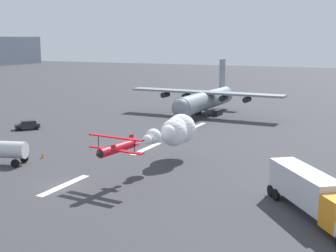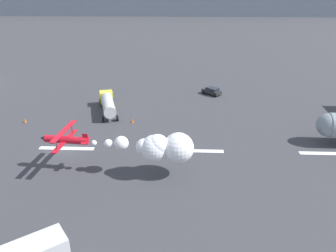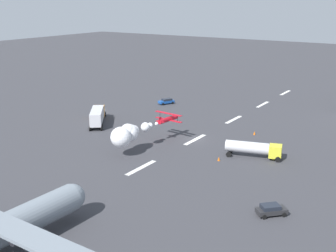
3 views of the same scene
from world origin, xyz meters
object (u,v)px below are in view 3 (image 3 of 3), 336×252
at_px(fuel_tanker_truck, 254,148).
at_px(traffic_cone_near, 254,133).
at_px(semi_truck_orange, 97,115).
at_px(traffic_cone_far, 219,159).
at_px(airport_staff_sedan, 271,210).
at_px(followme_car_yellow, 166,101).
at_px(cargo_transport_plane, 3,229).
at_px(stunt_biplane_red, 129,133).

bearing_deg(fuel_tanker_truck, traffic_cone_near, -157.98).
xyz_separation_m(semi_truck_orange, fuel_tanker_truck, (1.14, 39.12, -0.36)).
distance_m(fuel_tanker_truck, traffic_cone_far, 6.97).
bearing_deg(traffic_cone_near, airport_staff_sedan, 25.97).
distance_m(semi_truck_orange, traffic_cone_near, 35.91).
xyz_separation_m(followme_car_yellow, traffic_cone_far, (31.58, 32.18, -0.44)).
distance_m(semi_truck_orange, traffic_cone_far, 35.14).
relative_size(semi_truck_orange, traffic_cone_far, 16.47).
xyz_separation_m(semi_truck_orange, airport_staff_sedan, (20.81, 49.79, -1.30)).
relative_size(cargo_transport_plane, stunt_biplane_red, 1.63).
distance_m(fuel_tanker_truck, airport_staff_sedan, 22.40).
xyz_separation_m(fuel_tanker_truck, traffic_cone_far, (5.07, -4.58, -1.38)).
bearing_deg(followme_car_yellow, traffic_cone_near, 67.02).
bearing_deg(followme_car_yellow, fuel_tanker_truck, 54.20).
height_order(cargo_transport_plane, traffic_cone_near, cargo_transport_plane).
xyz_separation_m(followme_car_yellow, traffic_cone_near, (13.33, 31.43, -0.44)).
bearing_deg(cargo_transport_plane, traffic_cone_near, 174.11).
bearing_deg(airport_staff_sedan, stunt_biplane_red, -106.40).
bearing_deg(traffic_cone_near, followme_car_yellow, -112.98).
distance_m(semi_truck_orange, airport_staff_sedan, 53.98).
bearing_deg(traffic_cone_far, fuel_tanker_truck, 137.91).
height_order(semi_truck_orange, airport_staff_sedan, semi_truck_orange).
relative_size(stunt_biplane_red, traffic_cone_near, 25.99).
bearing_deg(traffic_cone_near, cargo_transport_plane, -5.89).
height_order(airport_staff_sedan, traffic_cone_near, airport_staff_sedan).
relative_size(semi_truck_orange, traffic_cone_near, 16.47).
relative_size(stunt_biplane_red, semi_truck_orange, 1.58).
bearing_deg(traffic_cone_near, traffic_cone_far, 2.37).
bearing_deg(traffic_cone_near, stunt_biplane_red, -32.91).
height_order(stunt_biplane_red, fuel_tanker_truck, stunt_biplane_red).
bearing_deg(cargo_transport_plane, semi_truck_orange, -149.15).
xyz_separation_m(cargo_transport_plane, fuel_tanker_truck, (-45.32, 11.36, -1.46)).
bearing_deg(followme_car_yellow, semi_truck_orange, -5.32).
height_order(fuel_tanker_truck, followme_car_yellow, fuel_tanker_truck).
height_order(followme_car_yellow, traffic_cone_far, followme_car_yellow).
height_order(semi_truck_orange, traffic_cone_far, semi_truck_orange).
bearing_deg(traffic_cone_far, stunt_biplane_red, -71.43).
height_order(stunt_biplane_red, semi_truck_orange, stunt_biplane_red).
bearing_deg(stunt_biplane_red, followme_car_yellow, -156.43).
relative_size(cargo_transport_plane, followme_car_yellow, 6.78).
xyz_separation_m(cargo_transport_plane, followme_car_yellow, (-71.83, -25.39, -2.40)).
relative_size(followme_car_yellow, airport_staff_sedan, 1.12).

